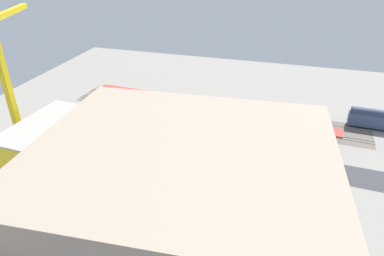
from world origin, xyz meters
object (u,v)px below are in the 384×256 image
Objects in this scene: tower_crane at (10,84)px; street_tree_2 at (117,114)px; parked_car_4 at (162,146)px; locomotive at (299,114)px; street_tree_1 at (111,111)px; parked_car_0 at (281,165)px; construction_building at (95,162)px; platform_canopy_near at (227,116)px; parked_car_6 at (109,138)px; street_tree_0 at (110,111)px; parked_car_1 at (248,159)px; traffic_light at (155,136)px; box_truck_1 at (138,150)px; parked_car_5 at (137,142)px; box_truck_0 at (114,141)px; box_truck_2 at (116,142)px; platform_canopy_far at (191,101)px; parked_car_3 at (193,150)px; parked_car_2 at (220,156)px; passenger_coach at (382,120)px.

street_tree_2 is at bearing -118.42° from tower_crane.
street_tree_2 is at bearing -25.25° from parked_car_4.
street_tree_1 is (55.65, 19.27, 2.53)m from locomotive.
parked_car_0 is 0.14× the size of construction_building.
street_tree_1 is at bearing 12.08° from platform_canopy_near.
locomotive is 65.69m from construction_building.
construction_building is 30.05m from street_tree_2.
parked_car_4 is 16.04m from parked_car_6.
parked_car_6 is 0.59× the size of street_tree_0.
parked_car_1 is 0.70× the size of traffic_light.
street_tree_1 is at bearing -25.51° from parked_car_4.
parked_car_1 is 25.38m from traffic_light.
parked_car_6 is at bearing -23.75° from box_truck_1.
tower_crane is (22.92, 15.83, 20.74)m from parked_car_5.
street_tree_0 is at bearing -63.93° from construction_building.
box_truck_0 reaches higher than parked_car_6.
box_truck_1 is at bearing 133.63° from street_tree_2.
construction_building is at bearing 103.84° from box_truck_2.
box_truck_2 is at bearing 36.52° from parked_car_5.
platform_canopy_far is 32.40m from parked_car_1.
parked_car_6 is (39.69, 0.71, 0.04)m from parked_car_1.
street_tree_0 is (14.68, -12.70, 3.32)m from box_truck_1.
parked_car_3 is at bearing -125.79° from construction_building.
box_truck_1 is 18.47m from street_tree_2.
platform_canopy_far is 11.34× the size of traffic_light.
parked_car_1 is 14.88m from parked_car_3.
construction_building is at bearing 168.56° from tower_crane.
parked_car_3 reaches higher than parked_car_1.
street_tree_1 reaches higher than box_truck_0.
street_tree_1 reaches higher than platform_canopy_near.
parked_car_3 reaches higher than parked_car_2.
box_truck_1 reaches higher than parked_car_0.
parked_car_1 is 41.94m from street_tree_2.
parked_car_1 is at bearing -174.84° from box_truck_0.
parked_car_0 is 53.20m from street_tree_1.
platform_canopy_far is at bearing -37.71° from parked_car_0.
construction_building reaches higher than box_truck_0.
box_truck_0 is at bearing 5.16° from parked_car_1.
locomotive is 23.82m from passenger_coach.
parked_car_3 is 29.50m from street_tree_0.
parked_car_2 reaches higher than parked_car_6.
parked_car_6 is at bearing 1.00° from parked_car_3.
locomotive is at bearing -128.22° from construction_building.
street_tree_1 is (52.19, -9.71, 3.43)m from parked_car_0.
parked_car_5 is 6.50m from box_truck_0.
passenger_coach is 4.08× the size of parked_car_2.
passenger_coach is 83.26m from construction_building.
street_tree_0 reaches higher than platform_canopy_far.
box_truck_0 is (72.44, 31.54, -1.55)m from passenger_coach.
box_truck_2 is at bearing 142.19° from parked_car_6.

